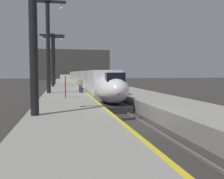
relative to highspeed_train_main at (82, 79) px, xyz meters
The scene contains 15 objects.
ground_plane 40.74m from the highspeed_train_main, 90.00° to the right, with size 260.00×260.00×0.00m, color #33302D.
platform_left 16.51m from the highspeed_train_main, 104.25° to the right, with size 4.80×110.00×1.05m, color gray.
platform_right 16.51m from the highspeed_train_main, 75.75° to the right, with size 4.80×110.00×1.05m, color gray.
platform_left_safety_stripe 16.07m from the highspeed_train_main, 96.34° to the right, with size 0.20×107.80×0.01m, color yellow.
rail_main_left 13.35m from the highspeed_train_main, 93.25° to the right, with size 0.08×110.00×0.12m, color slate.
rail_main_right 13.35m from the highspeed_train_main, 86.75° to the right, with size 0.08×110.00×0.12m, color slate.
highspeed_train_main is the anchor object (origin of this frame).
station_column_near 42.47m from the highspeed_train_main, 97.95° to the right, with size 4.00×0.68×8.82m.
station_column_mid 28.18m from the highspeed_train_main, 102.30° to the right, with size 4.00×0.68×10.32m.
station_column_far 15.63m from the highspeed_train_main, 113.11° to the right, with size 4.00×0.68×8.60m.
station_column_distant 9.74m from the highspeed_train_main, 133.74° to the right, with size 4.00×0.68×9.35m.
passenger_near_edge 27.36m from the highspeed_train_main, 95.04° to the right, with size 0.53×0.36×1.69m.
rolling_suitcase 27.50m from the highspeed_train_main, 94.74° to the right, with size 0.40×0.22×0.98m.
departure_info_board 33.13m from the highspeed_train_main, 97.21° to the right, with size 0.90×0.10×2.12m.
terminus_back_wall 61.51m from the highspeed_train_main, 90.00° to the left, with size 36.00×2.00×14.00m, color #4C4742.
Camera 1 is at (-4.45, -14.85, 3.35)m, focal length 39.66 mm.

